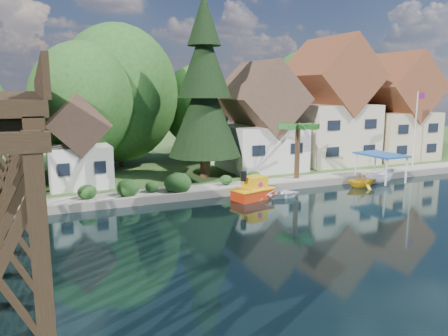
# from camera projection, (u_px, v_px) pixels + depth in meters

# --- Properties ---
(ground) EXTENTS (140.00, 140.00, 0.00)m
(ground) POSITION_uv_depth(u_px,v_px,m) (277.00, 223.00, 28.76)
(ground) COLOR black
(ground) RESTS_ON ground
(bank) EXTENTS (140.00, 52.00, 0.50)m
(bank) POSITION_uv_depth(u_px,v_px,m) (151.00, 152.00, 59.42)
(bank) COLOR #2E481D
(bank) RESTS_ON ground
(seawall) EXTENTS (60.00, 0.40, 0.62)m
(seawall) POSITION_uv_depth(u_px,v_px,m) (271.00, 188.00, 37.50)
(seawall) COLOR slate
(seawall) RESTS_ON ground
(promenade) EXTENTS (50.00, 2.60, 0.06)m
(promenade) POSITION_uv_depth(u_px,v_px,m) (283.00, 180.00, 39.41)
(promenade) COLOR gray
(promenade) RESTS_ON bank
(trestle_bridge) EXTENTS (4.12, 44.18, 9.30)m
(trestle_bridge) POSITION_uv_depth(u_px,v_px,m) (5.00, 145.00, 26.22)
(trestle_bridge) COLOR black
(trestle_bridge) RESTS_ON ground
(house_left) EXTENTS (7.64, 8.64, 11.02)m
(house_left) POSITION_uv_depth(u_px,v_px,m) (259.00, 124.00, 45.03)
(house_left) COLOR silver
(house_left) RESTS_ON bank
(house_center) EXTENTS (8.65, 9.18, 13.89)m
(house_center) POSITION_uv_depth(u_px,v_px,m) (328.00, 110.00, 48.77)
(house_center) COLOR beige
(house_center) RESTS_ON bank
(house_right) EXTENTS (8.15, 8.64, 12.45)m
(house_right) POSITION_uv_depth(u_px,v_px,m) (393.00, 114.00, 51.96)
(house_right) COLOR #C3B28C
(house_right) RESTS_ON bank
(shed) EXTENTS (5.09, 5.40, 7.85)m
(shed) POSITION_uv_depth(u_px,v_px,m) (78.00, 147.00, 36.87)
(shed) COLOR silver
(shed) RESTS_ON bank
(bg_trees) EXTENTS (49.90, 13.30, 10.57)m
(bg_trees) POSITION_uv_depth(u_px,v_px,m) (187.00, 102.00, 47.04)
(bg_trees) COLOR #382314
(bg_trees) RESTS_ON bank
(shrubs) EXTENTS (15.76, 2.47, 1.70)m
(shrubs) POSITION_uv_depth(u_px,v_px,m) (170.00, 183.00, 35.10)
(shrubs) COLOR #184017
(shrubs) RESTS_ON bank
(conifer) EXTENTS (6.74, 6.74, 16.58)m
(conifer) POSITION_uv_depth(u_px,v_px,m) (204.00, 91.00, 39.74)
(conifer) COLOR #382314
(conifer) RESTS_ON bank
(palm_tree) EXTENTS (4.59, 4.59, 5.37)m
(palm_tree) POSITION_uv_depth(u_px,v_px,m) (298.00, 128.00, 39.60)
(palm_tree) COLOR #382314
(palm_tree) RESTS_ON bank
(flagpole) EXTENTS (1.23, 0.30, 7.95)m
(flagpole) POSITION_uv_depth(u_px,v_px,m) (417.00, 121.00, 45.42)
(flagpole) COLOR white
(flagpole) RESTS_ON bank
(tugboat) EXTENTS (3.68, 2.59, 2.42)m
(tugboat) POSITION_uv_depth(u_px,v_px,m) (253.00, 190.00, 34.80)
(tugboat) COLOR #AE270B
(tugboat) RESTS_ON ground
(boat_white_a) EXTENTS (4.93, 4.35, 0.85)m
(boat_white_a) POSITION_uv_depth(u_px,v_px,m) (274.00, 192.00, 35.50)
(boat_white_a) COLOR white
(boat_white_a) RESTS_ON ground
(boat_canopy) EXTENTS (3.54, 4.44, 2.79)m
(boat_canopy) POSITION_uv_depth(u_px,v_px,m) (380.00, 171.00, 40.54)
(boat_canopy) COLOR white
(boat_canopy) RESTS_ON ground
(boat_yellow) EXTENTS (3.25, 2.94, 1.49)m
(boat_yellow) POSITION_uv_depth(u_px,v_px,m) (362.00, 179.00, 39.03)
(boat_yellow) COLOR yellow
(boat_yellow) RESTS_ON ground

